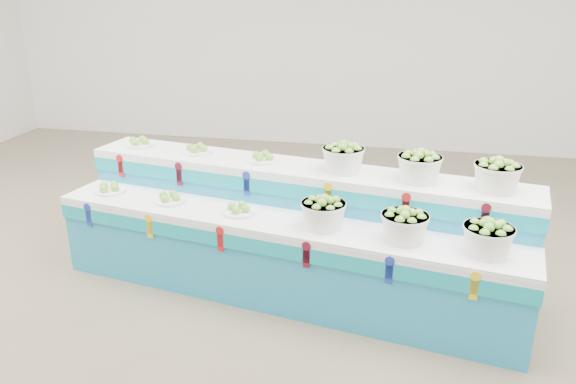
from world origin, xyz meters
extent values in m
plane|color=brown|center=(0.00, 0.00, 0.00)|extent=(10.00, 10.00, 0.00)
plane|color=silver|center=(0.00, 5.00, 2.00)|extent=(10.00, 0.00, 10.00)
cylinder|color=white|center=(-1.00, 0.49, 0.77)|extent=(0.31, 0.31, 0.10)
cylinder|color=white|center=(-0.38, 0.38, 0.77)|extent=(0.31, 0.31, 0.10)
cylinder|color=white|center=(0.27, 0.26, 0.77)|extent=(0.31, 0.31, 0.10)
cylinder|color=white|center=(-0.92, 0.96, 1.07)|extent=(0.31, 0.31, 0.10)
cylinder|color=white|center=(-0.30, 0.85, 1.07)|extent=(0.31, 0.31, 0.10)
cylinder|color=white|center=(0.35, 0.74, 1.07)|extent=(0.31, 0.31, 0.10)
camera|label=1|loc=(1.51, -3.71, 2.47)|focal=34.54mm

